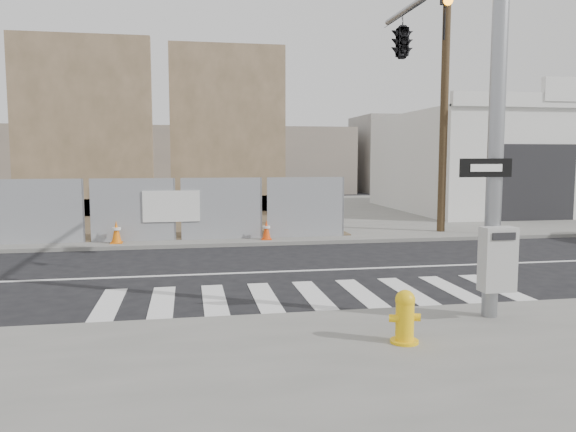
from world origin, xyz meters
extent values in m
plane|color=black|center=(0.00, 0.00, 0.00)|extent=(100.00, 100.00, 0.00)
cube|color=slate|center=(0.00, 14.00, 0.06)|extent=(50.00, 20.00, 0.12)
cylinder|color=gray|center=(2.50, -4.80, 3.62)|extent=(0.26, 0.26, 7.00)
cube|color=#B2B2AF|center=(2.45, -5.08, 1.15)|extent=(0.55, 0.30, 1.05)
cube|color=black|center=(2.25, -4.96, 2.62)|extent=(0.90, 0.03, 0.30)
cube|color=silver|center=(2.25, -4.98, 2.62)|extent=(0.55, 0.01, 0.12)
imported|color=black|center=(2.50, -2.80, 5.57)|extent=(0.16, 0.20, 1.00)
imported|color=black|center=(2.50, -0.60, 5.57)|extent=(0.53, 2.48, 1.00)
cylinder|color=gray|center=(8.00, 4.60, 2.72)|extent=(0.12, 0.12, 5.20)
imported|color=black|center=(8.00, 4.60, 5.22)|extent=(0.16, 0.20, 1.00)
cube|color=brown|center=(-7.00, 13.00, 4.12)|extent=(6.00, 0.50, 8.00)
cube|color=brown|center=(-7.00, 13.40, 0.52)|extent=(6.00, 1.30, 0.80)
cube|color=brown|center=(-0.50, 14.00, 4.12)|extent=(5.50, 0.50, 8.00)
cube|color=brown|center=(-0.50, 14.40, 0.52)|extent=(5.50, 1.30, 0.80)
cube|color=silver|center=(14.00, 13.00, 2.52)|extent=(12.00, 10.00, 4.80)
cube|color=black|center=(12.00, 7.98, 1.72)|extent=(3.40, 0.06, 3.20)
cylinder|color=#463720|center=(6.50, 5.50, 5.12)|extent=(0.28, 0.28, 10.00)
cylinder|color=yellow|center=(0.57, -5.84, 0.14)|extent=(0.52, 0.52, 0.04)
cylinder|color=yellow|center=(0.57, -5.84, 0.43)|extent=(0.34, 0.34, 0.61)
sphere|color=yellow|center=(0.57, -5.84, 0.75)|extent=(0.29, 0.29, 0.29)
cylinder|color=yellow|center=(0.41, -5.84, 0.49)|extent=(0.17, 0.15, 0.11)
cylinder|color=yellow|center=(0.73, -5.84, 0.49)|extent=(0.17, 0.15, 0.11)
cube|color=orange|center=(-4.68, 4.63, 0.14)|extent=(0.37, 0.37, 0.03)
cone|color=orange|center=(-4.68, 4.63, 0.47)|extent=(0.33, 0.33, 0.70)
cylinder|color=silver|center=(-4.68, 4.63, 0.57)|extent=(0.27, 0.27, 0.08)
cube|color=#E2420B|center=(0.02, 4.58, 0.13)|extent=(0.35, 0.35, 0.03)
cone|color=#E2420B|center=(0.02, 4.58, 0.44)|extent=(0.31, 0.31, 0.63)
cylinder|color=silver|center=(0.02, 4.58, 0.53)|extent=(0.24, 0.24, 0.07)
camera|label=1|loc=(-2.48, -13.30, 2.80)|focal=35.00mm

